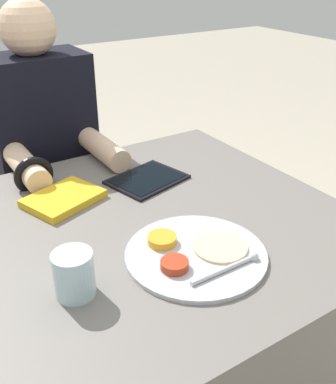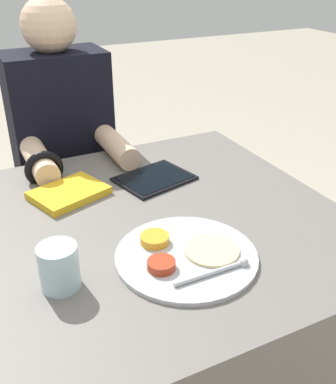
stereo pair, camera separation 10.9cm
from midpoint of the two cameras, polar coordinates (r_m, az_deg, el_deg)
The scene contains 6 objects.
dining_table at distance 1.31m, azimuth -1.11°, elevation -17.15°, with size 1.01×0.90×0.71m.
thali_tray at distance 0.97m, azimuth 5.53°, elevation -8.08°, with size 0.30×0.30×0.03m.
red_notebook at distance 1.21m, azimuth -9.97°, elevation -0.24°, with size 0.22×0.19×0.02m.
tablet_device at distance 1.28m, azimuth 0.69°, elevation 1.68°, with size 0.23×0.20×0.01m.
person_diner at distance 1.64m, azimuth -10.80°, elevation 1.36°, with size 0.34×0.44×1.17m.
drinking_glass at distance 0.88m, azimuth -10.22°, elevation -9.47°, with size 0.08×0.08×0.09m.
Camera 2 is at (-0.34, -0.86, 1.29)m, focal length 42.00 mm.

